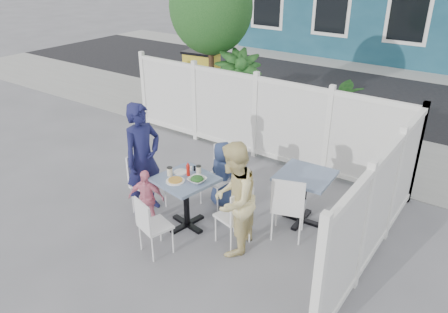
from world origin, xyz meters
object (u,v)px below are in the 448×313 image
Objects in this scene: spare_table at (305,185)px; boy at (223,174)px; toddler at (146,198)px; chair_near at (150,223)px; woman at (233,199)px; chair_back at (220,172)px; utility_cabinet at (202,82)px; main_table at (186,189)px; chair_left at (143,177)px; chair_right at (237,213)px; man at (143,159)px.

boy is at bearing -166.96° from spare_table.
boy reaches higher than toddler.
chair_near is 1.12m from woman.
chair_back is (-1.32, -0.26, -0.08)m from spare_table.
chair_near is 0.53× the size of woman.
chair_back reaches higher than spare_table.
woman is (3.83, -4.25, 0.08)m from utility_cabinet.
boy is at bearing 84.24° from main_table.
spare_table is at bearing -42.80° from utility_cabinet.
spare_table is 0.84× the size of chair_left.
chair_near is 0.92× the size of toddler.
chair_right is (0.84, 0.04, -0.10)m from main_table.
main_table is 0.96× the size of toddler.
man is 0.62m from toddler.
spare_table is at bearing -154.54° from boy.
utility_cabinet is at bearing 144.09° from spare_table.
chair_left reaches higher than spare_table.
man is at bearing 108.91° from toddler.
utility_cabinet is 1.62× the size of main_table.
utility_cabinet is 0.81× the size of man.
man is (-1.65, -0.05, 0.36)m from chair_right.
man reaches higher than chair_back.
boy reaches higher than spare_table.
chair_left is 0.60× the size of woman.
chair_near is (3.00, -4.95, -0.21)m from utility_cabinet.
spare_table is at bearing 39.19° from main_table.
boy is at bearing 104.68° from chair_near.
chair_back reaches higher than chair_right.
woman is at bearing -85.87° from man.
chair_back reaches higher than toddler.
chair_near is 0.78× the size of boy.
man reaches higher than toddler.
spare_table is at bearing -56.92° from man.
chair_right reaches higher than spare_table.
boy is (0.05, 1.55, 0.05)m from chair_near.
utility_cabinet is at bearing -35.66° from boy.
woman is at bearing 81.26° from chair_left.
woman reaches higher than spare_table.
woman is at bearing -155.82° from chair_right.
main_table is at bearing -140.81° from spare_table.
chair_near is 1.56m from boy.
main_table is 0.82m from chair_back.
chair_right is (3.81, -4.14, -0.19)m from utility_cabinet.
chair_left is at bearing -153.08° from spare_table.
chair_right is at bearing 147.88° from boy.
man is 1.63× the size of boy.
man reaches higher than chair_near.
chair_left is at bearing -106.99° from woman.
main_table is 1.04× the size of chair_near.
main_table is at bearing 83.92° from chair_left.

